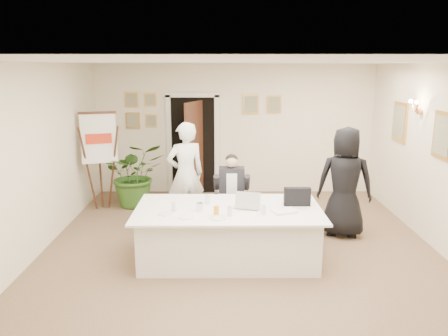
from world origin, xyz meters
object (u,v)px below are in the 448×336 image
Objects in this scene: standing_man at (186,174)px; oj_glass at (216,211)px; laptop_bag at (297,197)px; paper_stack at (284,211)px; conference_table at (228,233)px; potted_palm at (135,174)px; laptop at (247,198)px; standing_woman at (345,182)px; seated_man at (232,193)px; flip_chart at (100,166)px; steel_jug at (199,207)px.

oj_glass is (0.55, -1.74, -0.07)m from standing_man.
laptop_bag is 1.18× the size of paper_stack.
conference_table is 3.12m from potted_palm.
standing_man reaches higher than laptop.
standing_woman is 13.95× the size of oj_glass.
laptop_bag reaches higher than oj_glass.
paper_stack is at bearing -13.65° from conference_table.
paper_stack is at bearing -47.82° from seated_man.
seated_man is 10.36× the size of oj_glass.
standing_man is 1.01× the size of standing_woman.
flip_chart reaches higher than laptop_bag.
conference_table is 3.37m from flip_chart.
oj_glass is (-0.24, -1.40, 0.17)m from seated_man.
standing_man is 4.94× the size of laptop.
paper_stack is at bearing -37.61° from flip_chart.
potted_palm is (0.62, 0.24, -0.22)m from flip_chart.
flip_chart reaches higher than paper_stack.
laptop_bag is 0.39m from paper_stack.
oj_glass is (-0.17, -0.32, 0.45)m from conference_table.
flip_chart is at bearing 136.86° from conference_table.
steel_jug is at bearing -61.79° from potted_palm.
laptop_bag is (3.43, -2.17, 0.04)m from flip_chart.
seated_man is at bearing -25.50° from flip_chart.
oj_glass reaches higher than conference_table.
laptop is at bearing 155.29° from paper_stack.
conference_table is 1.13m from laptop_bag.
laptop is 1.15× the size of paper_stack.
conference_table is at bearing -155.88° from laptop.
steel_jug is (1.41, -2.64, 0.18)m from potted_palm.
standing_woman is at bearing 43.43° from laptop.
oj_glass is (-2.07, -1.24, -0.07)m from standing_woman.
laptop reaches higher than conference_table.
steel_jug is (-2.31, -1.04, -0.08)m from standing_woman.
steel_jug is (-1.18, 0.08, 0.04)m from paper_stack.
standing_woman is at bearing 30.92° from oj_glass.
flip_chart reaches higher than seated_man.
laptop is (0.20, -1.04, 0.24)m from seated_man.
laptop_bag is 1.24m from oj_glass.
standing_woman is (1.91, 0.93, 0.51)m from conference_table.
paper_stack is 2.93× the size of steel_jug.
conference_table is at bearing -43.14° from flip_chart.
flip_chart is 3.14m from steel_jug.
conference_table is 0.61m from steel_jug.
laptop_bag is at bearing -32.31° from flip_chart.
standing_woman is (1.84, -0.16, 0.23)m from seated_man.
standing_man is (-0.79, 0.34, 0.24)m from seated_man.
standing_man reaches higher than laptop_bag.
steel_jug is (-0.68, -0.15, -0.08)m from laptop.
flip_chart is 3.51m from laptop.
paper_stack is (0.50, -0.23, -0.12)m from laptop.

